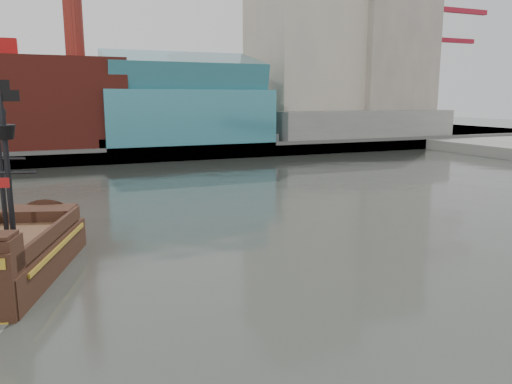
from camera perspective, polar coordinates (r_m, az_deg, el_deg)
name	(u,v)px	position (r m, az deg, el deg)	size (l,w,h in m)	color
ground	(351,304)	(27.17, 10.76, -12.48)	(400.00, 400.00, 0.00)	#2C302A
promenade_far	(114,142)	(113.91, -15.90, 5.47)	(220.00, 60.00, 2.00)	slate
seawall	(138,155)	(84.83, -13.34, 4.13)	(220.00, 1.00, 2.60)	#4C4C49
skyline	(140,27)	(107.85, -13.16, 17.88)	(149.00, 45.00, 62.00)	brown
crane_a	(433,64)	(138.61, 19.60, 13.64)	(22.50, 4.00, 32.25)	slate
crane_b	(434,80)	(152.28, 19.66, 11.98)	(19.10, 4.00, 26.25)	slate
pirate_ship	(11,260)	(33.30, -26.24, -6.96)	(9.96, 17.45, 12.52)	black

